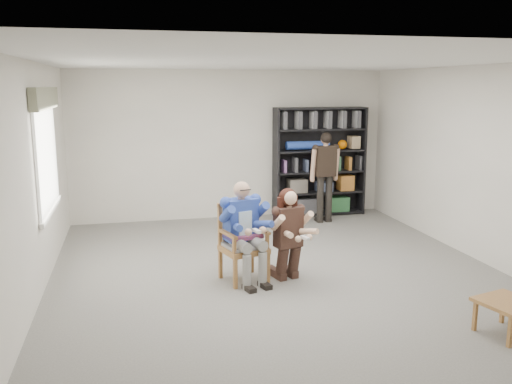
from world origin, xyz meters
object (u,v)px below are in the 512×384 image
object	(u,v)px
standing_man	(325,178)
armchair	(244,243)
kneeling_woman	(289,235)
side_table	(506,318)
seated_man	(244,231)
bookshelf	(319,162)

from	to	relation	value
standing_man	armchair	bearing A→B (deg)	-131.10
armchair	kneeling_woman	xyz separation A→B (m)	(0.58, -0.12, 0.10)
kneeling_woman	side_table	world-z (taller)	kneeling_woman
kneeling_woman	standing_man	xyz separation A→B (m)	(1.52, 2.80, 0.23)
side_table	standing_man	bearing A→B (deg)	92.11
seated_man	standing_man	xyz separation A→B (m)	(2.10, 2.68, 0.18)
armchair	kneeling_woman	distance (m)	0.60
bookshelf	side_table	world-z (taller)	bookshelf
seated_man	standing_man	bearing A→B (deg)	36.88
bookshelf	standing_man	distance (m)	0.65
seated_man	bookshelf	size ratio (longest dim) A/B	0.63
seated_man	standing_man	world-z (taller)	standing_man
armchair	side_table	distance (m)	3.16
seated_man	kneeling_woman	size ratio (longest dim) A/B	1.09
armchair	standing_man	distance (m)	3.42
kneeling_woman	bookshelf	bearing A→B (deg)	49.45
bookshelf	standing_man	bearing A→B (deg)	-99.72
bookshelf	standing_man	xyz separation A→B (m)	(-0.10, -0.60, -0.21)
seated_man	bookshelf	distance (m)	3.97
bookshelf	seated_man	bearing A→B (deg)	-123.90
armchair	bookshelf	distance (m)	3.99
kneeling_woman	standing_man	distance (m)	3.20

